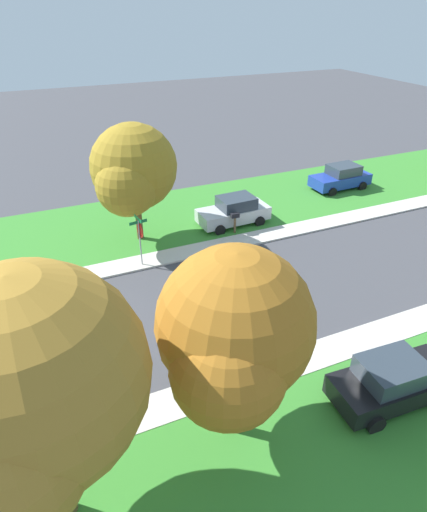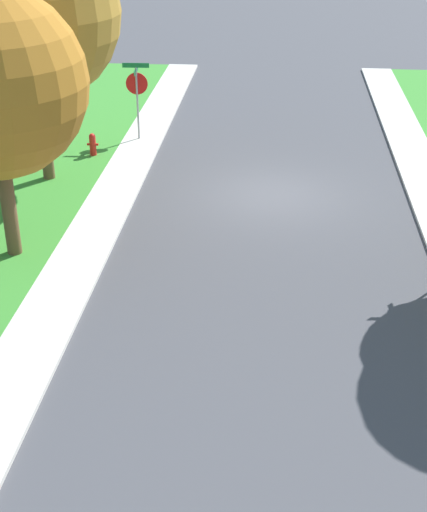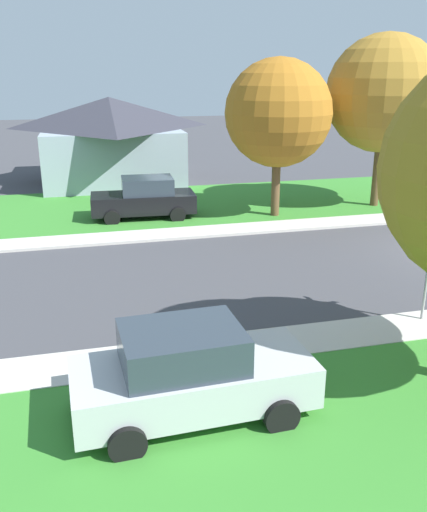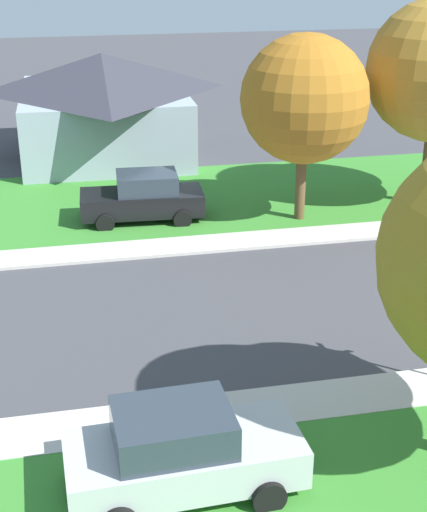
{
  "view_description": "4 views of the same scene",
  "coord_description": "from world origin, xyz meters",
  "px_view_note": "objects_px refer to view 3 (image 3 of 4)",
  "views": [
    {
      "loc": [
        14.56,
        0.28,
        11.9
      ],
      "look_at": [
        -1.69,
        7.4,
        1.4
      ],
      "focal_mm": 30.63,
      "sensor_mm": 36.0,
      "label": 1
    },
    {
      "loc": [
        -0.08,
        20.5,
        8.56
      ],
      "look_at": [
        1.15,
        6.79,
        1.4
      ],
      "focal_mm": 52.02,
      "sensor_mm": 36.0,
      "label": 2
    },
    {
      "loc": [
        -15.37,
        12.76,
        6.02
      ],
      "look_at": [
        -2.13,
        9.38,
        1.4
      ],
      "focal_mm": 38.81,
      "sensor_mm": 36.0,
      "label": 3
    },
    {
      "loc": [
        -17.96,
        12.76,
        9.56
      ],
      "look_at": [
        0.6,
        8.85,
        1.4
      ],
      "focal_mm": 53.24,
      "sensor_mm": 36.0,
      "label": 4
    }
  ],
  "objects_px": {
    "car_silver_kerbside_mid": "(190,373)",
    "mailbox": "(203,335)",
    "tree_across_right": "(384,97)",
    "car_black_far_down_street": "(144,198)",
    "house_right_setback": "(111,138)",
    "tree_sidewalk_near": "(280,116)",
    "fire_hydrant": "(427,199)"
  },
  "relations": [
    {
      "from": "car_black_far_down_street",
      "to": "mailbox",
      "type": "xyz_separation_m",
      "value": [
        -13.16,
        0.57,
        0.14
      ]
    },
    {
      "from": "car_silver_kerbside_mid",
      "to": "tree_sidewalk_near",
      "type": "xyz_separation_m",
      "value": [
        13.47,
        -6.67,
        3.32
      ]
    },
    {
      "from": "car_black_far_down_street",
      "to": "tree_sidewalk_near",
      "type": "height_order",
      "value": "tree_sidewalk_near"
    },
    {
      "from": "fire_hydrant",
      "to": "mailbox",
      "type": "height_order",
      "value": "mailbox"
    },
    {
      "from": "house_right_setback",
      "to": "fire_hydrant",
      "type": "relative_size",
      "value": 11.04
    },
    {
      "from": "car_black_far_down_street",
      "to": "car_silver_kerbside_mid",
      "type": "xyz_separation_m",
      "value": [
        -14.3,
        1.06,
        0.0
      ]
    },
    {
      "from": "tree_sidewalk_near",
      "to": "mailbox",
      "type": "bearing_deg",
      "value": 153.38
    },
    {
      "from": "car_silver_kerbside_mid",
      "to": "house_right_setback",
      "type": "height_order",
      "value": "house_right_setback"
    },
    {
      "from": "tree_across_right",
      "to": "fire_hydrant",
      "type": "height_order",
      "value": "tree_across_right"
    },
    {
      "from": "fire_hydrant",
      "to": "tree_sidewalk_near",
      "type": "bearing_deg",
      "value": 85.68
    },
    {
      "from": "car_black_far_down_street",
      "to": "house_right_setback",
      "type": "xyz_separation_m",
      "value": [
        9.01,
        0.63,
        1.5
      ]
    },
    {
      "from": "tree_across_right",
      "to": "fire_hydrant",
      "type": "relative_size",
      "value": 9.1
    },
    {
      "from": "car_silver_kerbside_mid",
      "to": "mailbox",
      "type": "bearing_deg",
      "value": -23.46
    },
    {
      "from": "tree_across_right",
      "to": "tree_sidewalk_near",
      "type": "relative_size",
      "value": 1.16
    },
    {
      "from": "fire_hydrant",
      "to": "house_right_setback",
      "type": "bearing_deg",
      "value": 52.1
    },
    {
      "from": "house_right_setback",
      "to": "mailbox",
      "type": "distance_m",
      "value": 22.22
    },
    {
      "from": "tree_sidewalk_near",
      "to": "fire_hydrant",
      "type": "height_order",
      "value": "tree_sidewalk_near"
    },
    {
      "from": "tree_sidewalk_near",
      "to": "house_right_setback",
      "type": "distance_m",
      "value": 11.79
    },
    {
      "from": "tree_across_right",
      "to": "house_right_setback",
      "type": "relative_size",
      "value": 0.82
    },
    {
      "from": "car_black_far_down_street",
      "to": "house_right_setback",
      "type": "relative_size",
      "value": 0.48
    },
    {
      "from": "tree_across_right",
      "to": "mailbox",
      "type": "bearing_deg",
      "value": 138.99
    },
    {
      "from": "car_black_far_down_street",
      "to": "tree_across_right",
      "type": "height_order",
      "value": "tree_across_right"
    },
    {
      "from": "house_right_setback",
      "to": "mailbox",
      "type": "relative_size",
      "value": 6.99
    },
    {
      "from": "house_right_setback",
      "to": "fire_hydrant",
      "type": "bearing_deg",
      "value": -127.9
    },
    {
      "from": "car_black_far_down_street",
      "to": "car_silver_kerbside_mid",
      "type": "height_order",
      "value": "same"
    },
    {
      "from": "car_silver_kerbside_mid",
      "to": "tree_across_right",
      "type": "bearing_deg",
      "value": -39.85
    },
    {
      "from": "car_silver_kerbside_mid",
      "to": "house_right_setback",
      "type": "distance_m",
      "value": 23.36
    },
    {
      "from": "tree_sidewalk_near",
      "to": "car_black_far_down_street",
      "type": "bearing_deg",
      "value": 81.65
    },
    {
      "from": "tree_across_right",
      "to": "mailbox",
      "type": "distance_m",
      "value": 17.62
    },
    {
      "from": "car_silver_kerbside_mid",
      "to": "house_right_setback",
      "type": "xyz_separation_m",
      "value": [
        23.31,
        -0.43,
        1.5
      ]
    },
    {
      "from": "fire_hydrant",
      "to": "car_silver_kerbside_mid",
      "type": "bearing_deg",
      "value": 133.25
    },
    {
      "from": "mailbox",
      "to": "tree_across_right",
      "type": "bearing_deg",
      "value": -41.01
    }
  ]
}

